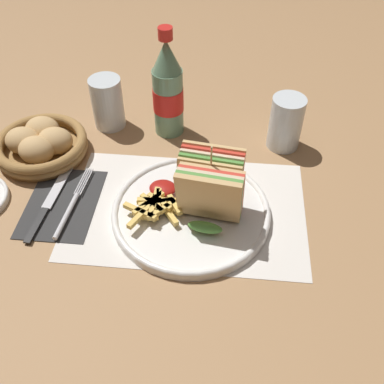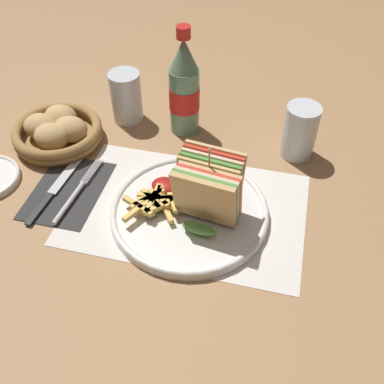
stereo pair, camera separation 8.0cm
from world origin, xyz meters
The scene contains 13 objects.
ground_plane centered at (0.00, 0.00, 0.00)m, with size 4.00×4.00×0.00m, color #9E754C.
placemat centered at (0.02, 0.04, 0.00)m, with size 0.43×0.28×0.00m.
plate_main centered at (0.03, 0.03, 0.01)m, with size 0.29×0.29×0.02m.
club_sandwich centered at (0.06, 0.03, 0.07)m, with size 0.12×0.12×0.15m.
fries_pile centered at (-0.03, 0.02, 0.03)m, with size 0.10×0.10×0.02m.
ketchup_blob centered at (-0.03, 0.07, 0.03)m, with size 0.05×0.04×0.02m.
napkin centered at (-0.21, 0.04, 0.00)m, with size 0.13×0.18×0.00m.
fork centered at (-0.19, 0.02, 0.01)m, with size 0.03×0.18×0.01m.
knife centered at (-0.24, 0.03, 0.01)m, with size 0.03×0.20×0.00m.
coke_bottle_near centered at (-0.04, 0.28, 0.10)m, with size 0.06×0.06×0.24m.
glass_near centered at (0.20, 0.25, 0.06)m, with size 0.07×0.07×0.11m.
glass_far centered at (-0.18, 0.29, 0.05)m, with size 0.07×0.07×0.11m.
bread_basket centered at (-0.29, 0.17, 0.03)m, with size 0.19×0.19×0.07m.
Camera 2 is at (0.16, -0.50, 0.61)m, focal length 42.00 mm.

